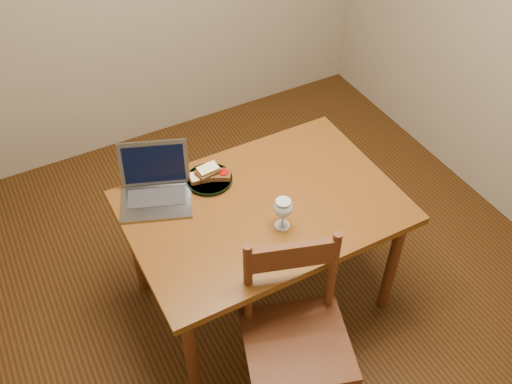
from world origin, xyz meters
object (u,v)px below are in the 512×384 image
table (263,216)px  milk_glass (283,214)px  plate (209,180)px  chair (296,332)px  laptop (155,184)px

table → milk_glass: milk_glass is taller
table → plate: plate is taller
table → chair: bearing=-104.5°
laptop → table: bearing=-15.1°
chair → plate: bearing=108.9°
laptop → plate: bearing=12.5°
chair → milk_glass: 0.53m
plate → laptop: size_ratio=0.55×
chair → milk_glass: bearing=86.9°
plate → laptop: bearing=171.2°
chair → milk_glass: size_ratio=3.47×
table → plate: bearing=120.5°
milk_glass → plate: bearing=111.3°
chair → plate: chair is taller
plate → table: bearing=-59.5°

